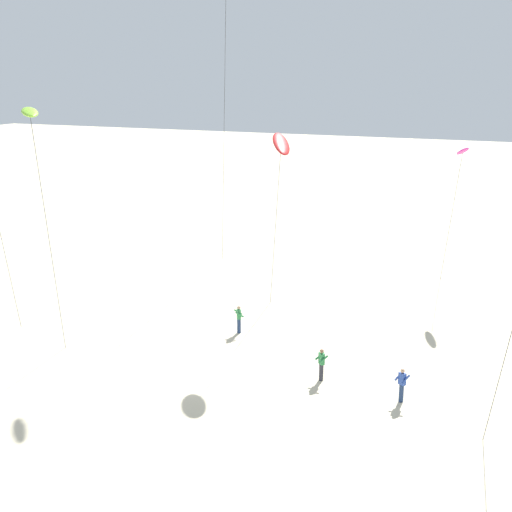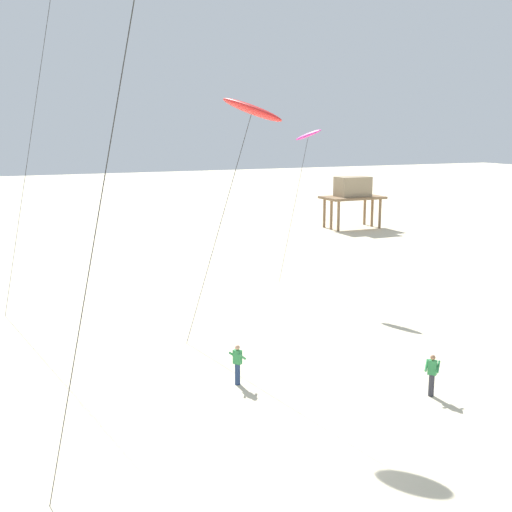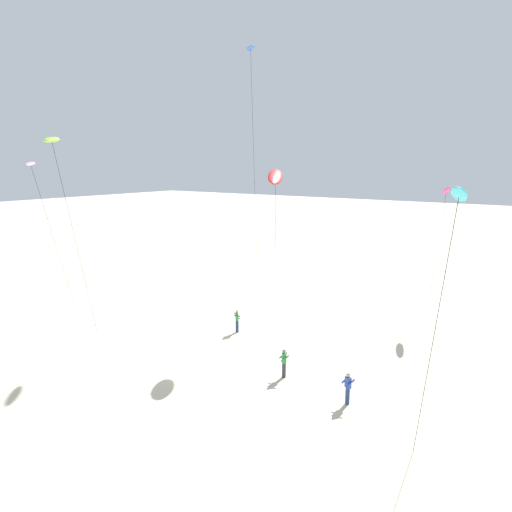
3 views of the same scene
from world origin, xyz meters
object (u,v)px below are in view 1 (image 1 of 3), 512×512
kite_flyer_nearest (321,364)px  kite_flyer_furthest (239,319)px  kite_lime (30,114)px  kite_flyer_middle (402,384)px  kite_magenta (463,153)px  kite_red (281,144)px

kite_flyer_nearest → kite_flyer_furthest: 7.62m
kite_lime → kite_flyer_nearest: 18.14m
kite_lime → kite_flyer_middle: bearing=15.2°
kite_flyer_middle → kite_magenta: bearing=90.3°
kite_magenta → kite_flyer_furthest: 19.19m
kite_red → kite_flyer_furthest: bearing=-125.4°
kite_red → kite_flyer_furthest: (-1.65, -2.32, -10.03)m
kite_lime → kite_magenta: bearing=54.2°
kite_magenta → kite_lime: kite_lime is taller
kite_magenta → kite_red: 14.28m
kite_flyer_middle → kite_red: bearing=141.2°
kite_magenta → kite_flyer_nearest: (-4.04, -17.63, -8.77)m
kite_red → kite_flyer_furthest: 10.43m
kite_flyer_nearest → kite_flyer_furthest: (-6.41, 4.13, 0.00)m
kite_magenta → kite_flyer_furthest: kite_magenta is taller
kite_lime → kite_flyer_nearest: kite_lime is taller
kite_flyer_middle → kite_flyer_furthest: same height
kite_magenta → kite_flyer_nearest: kite_magenta is taller
kite_lime → kite_red: 14.10m
kite_red → kite_flyer_furthest: size_ratio=7.03×
kite_red → kite_lime: bearing=-123.3°
kite_flyer_nearest → kite_lime: bearing=-157.3°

